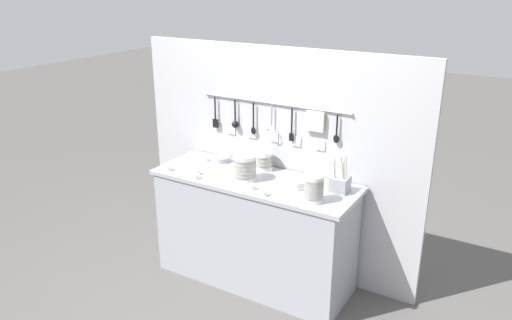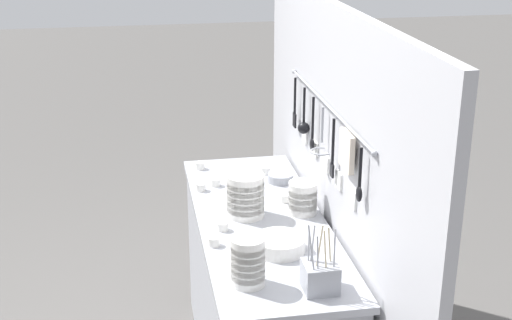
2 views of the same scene
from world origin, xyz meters
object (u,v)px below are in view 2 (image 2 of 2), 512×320
cup_beside_plates (265,170)px  cup_front_left (215,182)px  steel_mixing_bowl (280,178)px  cup_centre (285,198)px  cup_back_left (214,241)px  plate_stack (280,244)px  bowl_stack_short_front (248,261)px  cup_back_right (201,187)px  cup_edge_near (200,166)px  bowl_stack_wide_centre (246,195)px  cutlery_caddy (320,276)px  bowl_stack_back_corner (303,198)px  cup_by_caddy (223,226)px

cup_beside_plates → cup_front_left: bearing=-67.1°
steel_mixing_bowl → cup_centre: bearing=-6.8°
cup_back_left → cup_front_left: same height
plate_stack → steel_mixing_bowl: size_ratio=1.60×
bowl_stack_short_front → cup_back_right: (-0.89, -0.08, -0.07)m
cup_front_left → steel_mixing_bowl: bearing=89.7°
steel_mixing_bowl → cup_edge_near: 0.44m
bowl_stack_wide_centre → bowl_stack_short_front: bowl_stack_wide_centre is taller
bowl_stack_wide_centre → cup_front_left: 0.38m
bowl_stack_short_front → cup_centre: 0.75m
cup_front_left → cup_edge_near: (-0.24, -0.05, 0.00)m
cup_centre → cup_beside_plates: size_ratio=1.00×
cup_centre → cup_front_left: (-0.24, -0.29, 0.00)m
cutlery_caddy → cup_back_left: size_ratio=5.63×
bowl_stack_wide_centre → bowl_stack_short_front: (0.58, -0.08, -0.00)m
cup_back_left → cup_beside_plates: bearing=154.7°
steel_mixing_bowl → cutlery_caddy: size_ratio=0.48×
cup_beside_plates → bowl_stack_wide_centre: bearing=-20.4°
cup_beside_plates → steel_mixing_bowl: bearing=26.1°
bowl_stack_back_corner → cup_by_caddy: bearing=-73.3°
bowl_stack_short_front → cup_by_caddy: bowl_stack_short_front is taller
cup_front_left → bowl_stack_short_front: bearing=0.3°
cutlery_caddy → cup_back_left: 0.52m
bowl_stack_wide_centre → bowl_stack_short_front: size_ratio=1.03×
steel_mixing_bowl → cup_front_left: size_ratio=2.68×
bowl_stack_wide_centre → bowl_stack_short_front: bearing=-8.3°
cup_centre → cutlery_caddy: bearing=-3.2°
cup_back_right → cup_edge_near: size_ratio=1.00×
bowl_stack_back_corner → cup_back_left: 0.49m
cup_back_left → cup_by_caddy: bearing=158.5°
bowl_stack_back_corner → cup_edge_near: 0.73m
cup_by_caddy → cup_front_left: same height
cup_back_right → steel_mixing_bowl: bearing=96.6°
cup_back_right → bowl_stack_wide_centre: bearing=27.8°
cup_back_left → bowl_stack_short_front: bearing=14.8°
plate_stack → cup_back_right: 0.71m
cutlery_caddy → cup_front_left: 1.05m
cup_beside_plates → cup_edge_near: bearing=-111.7°
cup_beside_plates → cup_by_caddy: bearing=-26.0°
cutlery_caddy → cup_centre: cutlery_caddy is taller
cup_beside_plates → cup_edge_near: same height
cup_back_left → cup_back_right: bearing=179.5°
cup_by_caddy → cup_edge_near: bearing=-178.4°
plate_stack → cup_back_left: 0.26m
cutlery_caddy → cup_by_caddy: cutlery_caddy is taller
bowl_stack_wide_centre → cup_back_right: (-0.31, -0.16, -0.08)m
cup_back_right → cup_centre: bearing=61.7°
cup_by_caddy → cup_beside_plates: 0.67m
cup_edge_near → cup_centre: bearing=35.3°
cup_beside_plates → bowl_stack_short_front: bearing=-13.9°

